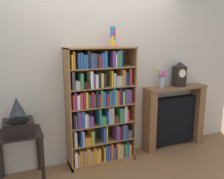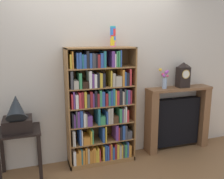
{
  "view_description": "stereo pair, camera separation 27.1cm",
  "coord_description": "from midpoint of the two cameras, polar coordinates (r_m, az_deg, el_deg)",
  "views": [
    {
      "loc": [
        -1.17,
        -3.02,
        1.81
      ],
      "look_at": [
        0.17,
        0.11,
        1.07
      ],
      "focal_mm": 39.61,
      "sensor_mm": 36.0,
      "label": 1
    },
    {
      "loc": [
        -0.91,
        -3.12,
        1.81
      ],
      "look_at": [
        0.17,
        0.11,
        1.07
      ],
      "focal_mm": 39.61,
      "sensor_mm": 36.0,
      "label": 2
    }
  ],
  "objects": [
    {
      "name": "cup_stack",
      "position": [
        3.41,
        -2.13,
        12.11
      ],
      "size": [
        0.08,
        0.08,
        0.28
      ],
      "color": "pink",
      "rests_on": "bookshelf"
    },
    {
      "name": "wall_back",
      "position": [
        3.6,
        -4.48,
        4.13
      ],
      "size": [
        4.85,
        0.08,
        2.6
      ],
      "primitive_type": "cube",
      "color": "beige",
      "rests_on": "ground"
    },
    {
      "name": "gramophone",
      "position": [
        3.2,
        -23.24,
        -6.11
      ],
      "size": [
        0.35,
        0.45,
        0.53
      ],
      "color": "black",
      "rests_on": "side_table_left"
    },
    {
      "name": "fireplace_mantel",
      "position": [
        4.19,
        12.2,
        -6.19
      ],
      "size": [
        1.07,
        0.26,
        1.02
      ],
      "color": "brown",
      "rests_on": "ground"
    },
    {
      "name": "bookshelf",
      "position": [
        3.49,
        -4.92,
        -4.95
      ],
      "size": [
        0.96,
        0.31,
        1.66
      ],
      "color": "olive",
      "rests_on": "ground"
    },
    {
      "name": "mantel_clock",
      "position": [
        4.03,
        13.45,
        3.49
      ],
      "size": [
        0.18,
        0.15,
        0.39
      ],
      "color": "black",
      "rests_on": "fireplace_mantel"
    },
    {
      "name": "ground_plane",
      "position": [
        3.72,
        -3.99,
        -17.02
      ],
      "size": [
        7.85,
        6.4,
        0.02
      ],
      "primitive_type": "cube",
      "color": "brown"
    },
    {
      "name": "side_table_left",
      "position": [
        3.37,
        -22.71,
        -11.82
      ],
      "size": [
        0.53,
        0.46,
        0.65
      ],
      "color": "black",
      "rests_on": "ground"
    },
    {
      "name": "flower_vase",
      "position": [
        3.87,
        9.47,
        2.56
      ],
      "size": [
        0.15,
        0.12,
        0.31
      ],
      "color": "#99B2D1",
      "rests_on": "fireplace_mantel"
    }
  ]
}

